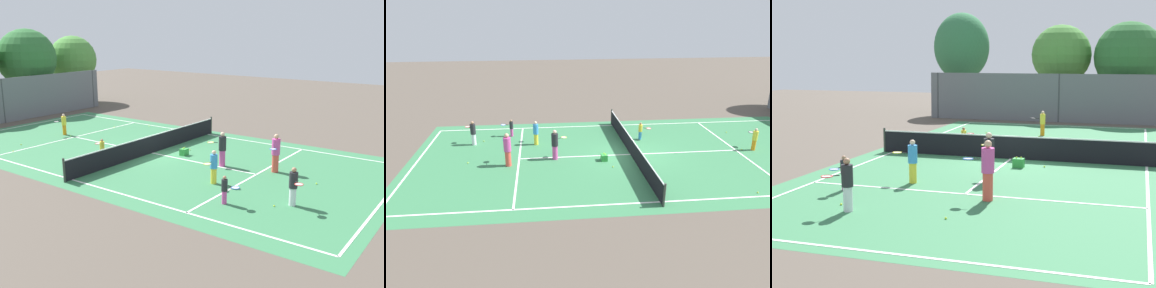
% 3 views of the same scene
% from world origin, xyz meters
% --- Properties ---
extents(ground_plane, '(80.00, 80.00, 0.00)m').
position_xyz_m(ground_plane, '(0.00, 0.00, 0.00)').
color(ground_plane, brown).
extents(court_surface, '(13.00, 25.00, 0.01)m').
position_xyz_m(court_surface, '(0.00, 0.00, 0.00)').
color(court_surface, '#387A4C').
rests_on(court_surface, ground_plane).
extents(tennis_net, '(11.90, 0.10, 1.10)m').
position_xyz_m(tennis_net, '(0.00, 0.00, 0.51)').
color(tennis_net, '#333833').
rests_on(tennis_net, ground_plane).
extents(player_0, '(0.51, 0.82, 1.12)m').
position_xyz_m(player_0, '(-2.48, 1.25, 0.59)').
color(player_0, '#388CD8').
rests_on(player_0, ground_plane).
extents(player_1, '(0.98, 0.52, 1.84)m').
position_xyz_m(player_1, '(0.86, -6.92, 0.95)').
color(player_1, '#E54C3F').
rests_on(player_1, ground_plane).
extents(player_2, '(0.81, 0.78, 1.53)m').
position_xyz_m(player_2, '(-2.57, -9.27, 0.79)').
color(player_2, silver).
rests_on(player_2, ground_plane).
extents(player_3, '(0.36, 0.82, 1.14)m').
position_xyz_m(player_3, '(-3.93, -7.09, 0.60)').
color(player_3, '#D14799').
rests_on(player_3, ground_plane).
extents(player_4, '(0.87, 0.37, 1.36)m').
position_xyz_m(player_4, '(0.05, 7.44, 0.71)').
color(player_4, orange).
rests_on(player_4, ground_plane).
extents(player_5, '(0.66, 0.93, 1.72)m').
position_xyz_m(player_5, '(0.21, -4.37, 0.89)').
color(player_5, '#D14799').
rests_on(player_5, ground_plane).
extents(player_6, '(0.90, 0.37, 1.51)m').
position_xyz_m(player_6, '(-2.22, -5.44, 0.78)').
color(player_6, yellow).
rests_on(player_6, ground_plane).
extents(ball_crate, '(0.43, 0.34, 0.43)m').
position_xyz_m(ball_crate, '(0.69, -1.68, 0.18)').
color(ball_crate, green).
rests_on(ball_crate, ground_plane).
extents(tennis_ball_0, '(0.07, 0.07, 0.07)m').
position_xyz_m(tennis_ball_0, '(0.32, -9.16, 0.03)').
color(tennis_ball_0, '#CCE533').
rests_on(tennis_ball_0, ground_plane).
extents(tennis_ball_1, '(0.07, 0.07, 0.07)m').
position_xyz_m(tennis_ball_1, '(1.66, -1.37, 0.03)').
color(tennis_ball_1, '#CCE533').
rests_on(tennis_ball_1, ground_plane).
extents(tennis_ball_2, '(0.07, 0.07, 0.07)m').
position_xyz_m(tennis_ball_2, '(-3.14, 7.40, 0.03)').
color(tennis_ball_2, '#CCE533').
rests_on(tennis_ball_2, ground_plane).
extents(tennis_ball_3, '(0.07, 0.07, 0.07)m').
position_xyz_m(tennis_ball_3, '(-3.07, -8.76, 0.03)').
color(tennis_ball_3, '#CCE533').
rests_on(tennis_ball_3, ground_plane).
extents(tennis_ball_4, '(0.07, 0.07, 0.07)m').
position_xyz_m(tennis_ball_4, '(0.00, 6.77, 0.03)').
color(tennis_ball_4, '#CCE533').
rests_on(tennis_ball_4, ground_plane).
extents(tennis_ball_6, '(0.07, 0.07, 0.07)m').
position_xyz_m(tennis_ball_6, '(-4.26, 6.46, 0.03)').
color(tennis_ball_6, '#CCE533').
rests_on(tennis_ball_6, ground_plane).
extents(tennis_ball_7, '(0.07, 0.07, 0.07)m').
position_xyz_m(tennis_ball_7, '(5.17, 4.72, 0.03)').
color(tennis_ball_7, '#CCE533').
rests_on(tennis_ball_7, ground_plane).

